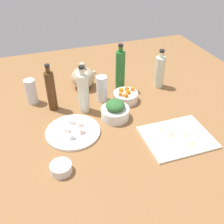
# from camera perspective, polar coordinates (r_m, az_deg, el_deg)

# --- Properties ---
(tabletop) EXTENTS (1.90, 1.90, 0.03)m
(tabletop) POSITION_cam_1_polar(r_m,az_deg,el_deg) (1.29, 0.00, -2.34)
(tabletop) COLOR olive
(tabletop) RESTS_ON ground
(cutting_board) EXTENTS (0.30, 0.24, 0.01)m
(cutting_board) POSITION_cam_1_polar(r_m,az_deg,el_deg) (1.21, 14.10, -5.40)
(cutting_board) COLOR white
(cutting_board) RESTS_ON tabletop
(plate_tofu) EXTENTS (0.25, 0.25, 0.01)m
(plate_tofu) POSITION_cam_1_polar(r_m,az_deg,el_deg) (1.22, -8.54, -4.29)
(plate_tofu) COLOR white
(plate_tofu) RESTS_ON tabletop
(bowl_greens) EXTENTS (0.14, 0.14, 0.06)m
(bowl_greens) POSITION_cam_1_polar(r_m,az_deg,el_deg) (1.28, 0.68, -0.26)
(bowl_greens) COLOR white
(bowl_greens) RESTS_ON tabletop
(bowl_carrots) EXTENTS (0.13, 0.13, 0.05)m
(bowl_carrots) POSITION_cam_1_polar(r_m,az_deg,el_deg) (1.41, 2.98, 3.34)
(bowl_carrots) COLOR white
(bowl_carrots) RESTS_ON tabletop
(bowl_small_side) EXTENTS (0.08, 0.08, 0.04)m
(bowl_small_side) POSITION_cam_1_polar(r_m,az_deg,el_deg) (1.05, -11.10, -11.98)
(bowl_small_side) COLOR white
(bowl_small_side) RESTS_ON tabletop
(teapot) EXTENTS (0.15, 0.14, 0.16)m
(teapot) POSITION_cam_1_polar(r_m,az_deg,el_deg) (1.52, -6.35, 7.56)
(teapot) COLOR #BEAD89
(teapot) RESTS_ON tabletop
(bottle_0) EXTENTS (0.05, 0.05, 0.25)m
(bottle_0) POSITION_cam_1_polar(r_m,az_deg,el_deg) (1.33, -13.22, 4.60)
(bottle_0) COLOR #4D3015
(bottle_0) RESTS_ON tabletop
(bottle_1) EXTENTS (0.06, 0.06, 0.23)m
(bottle_1) POSITION_cam_1_polar(r_m,az_deg,el_deg) (1.53, 10.39, 8.74)
(bottle_1) COLOR silver
(bottle_1) RESTS_ON tabletop
(bottle_2) EXTENTS (0.06, 0.06, 0.25)m
(bottle_2) POSITION_cam_1_polar(r_m,az_deg,el_deg) (1.29, -6.31, 4.31)
(bottle_2) COLOR silver
(bottle_2) RESTS_ON tabletop
(bottle_3) EXTENTS (0.05, 0.05, 0.27)m
(bottle_3) POSITION_cam_1_polar(r_m,az_deg,el_deg) (1.47, 1.82, 9.12)
(bottle_3) COLOR #24692A
(bottle_3) RESTS_ON tabletop
(drinking_glass_0) EXTENTS (0.06, 0.06, 0.13)m
(drinking_glass_0) POSITION_cam_1_polar(r_m,az_deg,el_deg) (1.44, -17.30, 4.31)
(drinking_glass_0) COLOR white
(drinking_glass_0) RESTS_ON tabletop
(drinking_glass_1) EXTENTS (0.06, 0.06, 0.14)m
(drinking_glass_1) POSITION_cam_1_polar(r_m,az_deg,el_deg) (1.39, -2.24, 5.11)
(drinking_glass_1) COLOR white
(drinking_glass_1) RESTS_ON tabletop
(carrot_cube_0) EXTENTS (0.02, 0.02, 0.02)m
(carrot_cube_0) POSITION_cam_1_polar(r_m,az_deg,el_deg) (1.37, 1.88, 3.95)
(carrot_cube_0) COLOR orange
(carrot_cube_0) RESTS_ON bowl_carrots
(carrot_cube_1) EXTENTS (0.02, 0.02, 0.02)m
(carrot_cube_1) POSITION_cam_1_polar(r_m,az_deg,el_deg) (1.38, 3.59, 4.40)
(carrot_cube_1) COLOR orange
(carrot_cube_1) RESTS_ON bowl_carrots
(carrot_cube_2) EXTENTS (0.02, 0.02, 0.02)m
(carrot_cube_2) POSITION_cam_1_polar(r_m,az_deg,el_deg) (1.36, 3.07, 3.66)
(carrot_cube_2) COLOR orange
(carrot_cube_2) RESTS_ON bowl_carrots
(carrot_cube_3) EXTENTS (0.02, 0.02, 0.02)m
(carrot_cube_3) POSITION_cam_1_polar(r_m,az_deg,el_deg) (1.40, 2.01, 4.84)
(carrot_cube_3) COLOR orange
(carrot_cube_3) RESTS_ON bowl_carrots
(carrot_cube_4) EXTENTS (0.02, 0.02, 0.02)m
(carrot_cube_4) POSITION_cam_1_polar(r_m,az_deg,el_deg) (1.41, 3.29, 5.03)
(carrot_cube_4) COLOR orange
(carrot_cube_4) RESTS_ON bowl_carrots
(carrot_cube_5) EXTENTS (0.03, 0.03, 0.02)m
(carrot_cube_5) POSITION_cam_1_polar(r_m,az_deg,el_deg) (1.41, 4.55, 5.03)
(carrot_cube_5) COLOR orange
(carrot_cube_5) RESTS_ON bowl_carrots
(chopped_greens_mound) EXTENTS (0.10, 0.10, 0.04)m
(chopped_greens_mound) POSITION_cam_1_polar(r_m,az_deg,el_deg) (1.25, 0.70, 1.55)
(chopped_greens_mound) COLOR #2E672F
(chopped_greens_mound) RESTS_ON bowl_greens
(tofu_cube_0) EXTENTS (0.03, 0.03, 0.02)m
(tofu_cube_0) POSITION_cam_1_polar(r_m,az_deg,el_deg) (1.25, -8.68, -2.08)
(tofu_cube_0) COLOR white
(tofu_cube_0) RESTS_ON plate_tofu
(tofu_cube_1) EXTENTS (0.02, 0.02, 0.02)m
(tofu_cube_1) POSITION_cam_1_polar(r_m,az_deg,el_deg) (1.23, -7.05, -2.66)
(tofu_cube_1) COLOR #FADDD5
(tofu_cube_1) RESTS_ON plate_tofu
(tofu_cube_2) EXTENTS (0.03, 0.03, 0.02)m
(tofu_cube_2) POSITION_cam_1_polar(r_m,az_deg,el_deg) (1.20, -9.72, -3.92)
(tofu_cube_2) COLOR white
(tofu_cube_2) RESTS_ON plate_tofu
(tofu_cube_3) EXTENTS (0.02, 0.02, 0.02)m
(tofu_cube_3) POSITION_cam_1_polar(r_m,az_deg,el_deg) (1.19, -6.64, -4.09)
(tofu_cube_3) COLOR #F9DED0
(tofu_cube_3) RESTS_ON plate_tofu
(tofu_cube_4) EXTENTS (0.02, 0.02, 0.02)m
(tofu_cube_4) POSITION_cam_1_polar(r_m,az_deg,el_deg) (1.17, -8.81, -5.32)
(tofu_cube_4) COLOR white
(tofu_cube_4) RESTS_ON plate_tofu
(dumpling_0) EXTENTS (0.06, 0.06, 0.03)m
(dumpling_0) POSITION_cam_1_polar(r_m,az_deg,el_deg) (1.20, 12.59, -4.33)
(dumpling_0) COLOR beige
(dumpling_0) RESTS_ON cutting_board
(dumpling_1) EXTENTS (0.05, 0.05, 0.02)m
(dumpling_1) POSITION_cam_1_polar(r_m,az_deg,el_deg) (1.21, 15.28, -4.71)
(dumpling_1) COLOR beige
(dumpling_1) RESTS_ON cutting_board
(dumpling_2) EXTENTS (0.06, 0.06, 0.03)m
(dumpling_2) POSITION_cam_1_polar(r_m,az_deg,el_deg) (1.17, 16.88, -6.45)
(dumpling_2) COLOR beige
(dumpling_2) RESTS_ON cutting_board
(dumpling_3) EXTENTS (0.06, 0.05, 0.02)m
(dumpling_3) POSITION_cam_1_polar(r_m,az_deg,el_deg) (1.22, 10.11, -3.35)
(dumpling_3) COLOR beige
(dumpling_3) RESTS_ON cutting_board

